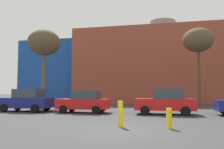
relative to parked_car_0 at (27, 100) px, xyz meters
name	(u,v)px	position (x,y,z in m)	size (l,w,h in m)	color
ground_plane	(126,129)	(9.23, -7.08, -0.90)	(200.00, 200.00, 0.00)	#38383A
building_backdrop	(163,69)	(10.99, 19.93, 4.22)	(43.39, 12.35, 12.60)	#9E4733
parked_car_0	(27,100)	(0.00, 0.00, 0.00)	(4.20, 2.06, 1.82)	navy
parked_car_1	(84,102)	(4.89, 0.00, -0.05)	(3.95, 1.94, 1.71)	red
parked_car_2	(166,102)	(11.02, 0.00, 0.00)	(4.18, 2.05, 1.81)	red
bare_tree_1	(198,41)	(14.41, 7.50, 5.84)	(3.05, 3.05, 8.04)	brown
bare_tree_2	(44,44)	(-1.53, 5.47, 5.82)	(3.45, 3.45, 8.23)	brown
bollard_yellow_0	(169,118)	(11.08, -6.52, -0.45)	(0.24, 0.24, 0.90)	yellow
bollard_yellow_1	(120,114)	(8.89, -6.46, -0.31)	(0.24, 0.24, 1.20)	yellow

